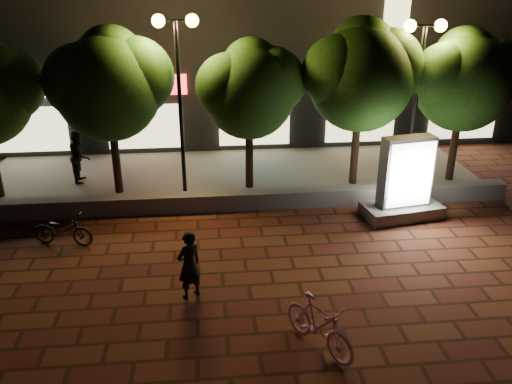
{
  "coord_description": "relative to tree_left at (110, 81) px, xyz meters",
  "views": [
    {
      "loc": [
        -0.82,
        -9.72,
        6.41
      ],
      "look_at": [
        0.31,
        1.5,
        1.57
      ],
      "focal_mm": 36.85,
      "sensor_mm": 36.0,
      "label": 1
    }
  ],
  "objects": [
    {
      "name": "ground",
      "position": [
        3.45,
        -5.46,
        -3.44
      ],
      "size": [
        80.0,
        80.0,
        0.0
      ],
      "primitive_type": "plane",
      "color": "#572D1B",
      "rests_on": "ground"
    },
    {
      "name": "retaining_wall",
      "position": [
        3.45,
        -1.46,
        -3.19
      ],
      "size": [
        16.0,
        0.45,
        0.5
      ],
      "primitive_type": "cube",
      "color": "slate",
      "rests_on": "ground"
    },
    {
      "name": "sidewalk",
      "position": [
        3.45,
        1.04,
        -3.4
      ],
      "size": [
        16.0,
        5.0,
        0.08
      ],
      "primitive_type": "cube",
      "color": "slate",
      "rests_on": "ground"
    },
    {
      "name": "building_block",
      "position": [
        3.44,
        7.53,
        1.55
      ],
      "size": [
        28.0,
        8.12,
        11.3
      ],
      "color": "black",
      "rests_on": "ground"
    },
    {
      "name": "tree_left",
      "position": [
        0.0,
        0.0,
        0.0
      ],
      "size": [
        3.6,
        3.0,
        4.89
      ],
      "color": "black",
      "rests_on": "sidewalk"
    },
    {
      "name": "tree_mid",
      "position": [
        4.0,
        -0.0,
        -0.23
      ],
      "size": [
        3.24,
        2.7,
        4.5
      ],
      "color": "black",
      "rests_on": "sidewalk"
    },
    {
      "name": "tree_right",
      "position": [
        7.3,
        0.0,
        0.12
      ],
      "size": [
        3.72,
        3.1,
        5.07
      ],
      "color": "black",
      "rests_on": "sidewalk"
    },
    {
      "name": "tree_far_right",
      "position": [
        10.5,
        -0.0,
        -0.08
      ],
      "size": [
        3.48,
        2.9,
        4.76
      ],
      "color": "black",
      "rests_on": "sidewalk"
    },
    {
      "name": "street_lamp_left",
      "position": [
        1.95,
        -0.26,
        0.58
      ],
      "size": [
        1.26,
        0.36,
        5.18
      ],
      "color": "black",
      "rests_on": "sidewalk"
    },
    {
      "name": "street_lamp_right",
      "position": [
        8.95,
        -0.26,
        0.45
      ],
      "size": [
        1.26,
        0.36,
        4.98
      ],
      "color": "black",
      "rests_on": "sidewalk"
    },
    {
      "name": "ad_kiosk",
      "position": [
        7.98,
        -2.45,
        -2.51
      ],
      "size": [
        2.28,
        1.41,
        2.31
      ],
      "color": "slate",
      "rests_on": "ground"
    },
    {
      "name": "scooter_pink",
      "position": [
        4.52,
        -7.65,
        -2.93
      ],
      "size": [
        1.32,
        1.71,
        1.03
      ],
      "primitive_type": "imported",
      "rotation": [
        0.0,
        0.0,
        0.56
      ],
      "color": "#D689BE",
      "rests_on": "ground"
    },
    {
      "name": "rider",
      "position": [
        2.19,
        -5.75,
        -2.68
      ],
      "size": [
        0.66,
        0.61,
        1.52
      ],
      "primitive_type": "imported",
      "rotation": [
        0.0,
        0.0,
        3.74
      ],
      "color": "black",
      "rests_on": "ground"
    },
    {
      "name": "scooter_parked",
      "position": [
        -0.99,
        -3.17,
        -3.04
      ],
      "size": [
        1.62,
        0.89,
        0.81
      ],
      "primitive_type": "imported",
      "rotation": [
        0.0,
        0.0,
        1.33
      ],
      "color": "black",
      "rests_on": "ground"
    },
    {
      "name": "pedestrian",
      "position": [
        -1.34,
        0.97,
        -2.53
      ],
      "size": [
        0.67,
        0.84,
        1.67
      ],
      "primitive_type": "imported",
      "rotation": [
        0.0,
        0.0,
        1.62
      ],
      "color": "black",
      "rests_on": "sidewalk"
    }
  ]
}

